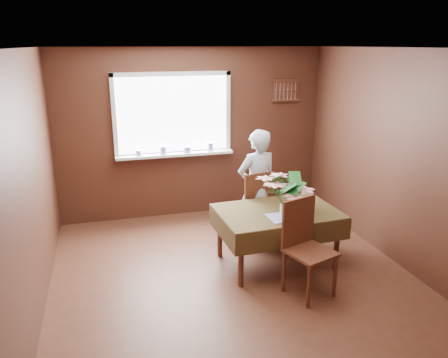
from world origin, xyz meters
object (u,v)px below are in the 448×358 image
object	(u,v)px
seated_woman	(257,187)
flower_bouquet	(286,189)
chair_far	(254,204)
dining_table	(277,217)
chair_near	(305,243)

from	to	relation	value
seated_woman	flower_bouquet	size ratio (longest dim) A/B	2.71
chair_far	seated_woman	xyz separation A→B (m)	(0.02, -0.02, 0.23)
dining_table	seated_woman	xyz separation A→B (m)	(-0.03, 0.64, 0.17)
chair_near	seated_woman	distance (m)	1.32
dining_table	chair_near	distance (m)	0.66
flower_bouquet	seated_woman	bearing A→B (deg)	93.04
chair_near	seated_woman	xyz separation A→B (m)	(-0.07, 1.30, 0.21)
dining_table	flower_bouquet	distance (m)	0.43
dining_table	seated_woman	bearing A→B (deg)	90.00
chair_near	seated_woman	world-z (taller)	seated_woman
chair_near	flower_bouquet	world-z (taller)	flower_bouquet
seated_woman	dining_table	bearing A→B (deg)	81.94
seated_woman	flower_bouquet	world-z (taller)	seated_woman
dining_table	chair_near	world-z (taller)	chair_near
dining_table	chair_near	size ratio (longest dim) A/B	1.41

